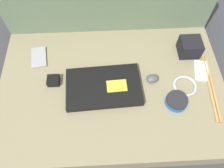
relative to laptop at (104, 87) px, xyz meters
name	(u,v)px	position (x,y,z in m)	size (l,w,h in m)	color
ground_plane	(112,97)	(0.04, 0.01, -0.13)	(8.00, 8.00, 0.00)	#38383D
couch_seat	(112,92)	(0.04, 0.01, -0.07)	(1.06, 0.70, 0.12)	#847A5B
laptop	(104,87)	(0.00, 0.00, 0.00)	(0.35, 0.23, 0.03)	black
computer_mouse	(153,78)	(0.23, 0.03, 0.00)	(0.07, 0.06, 0.03)	#4C4C51
speaker_puck	(177,101)	(0.32, -0.09, 0.00)	(0.10, 0.10, 0.03)	#1E569E
phone_silver	(201,71)	(0.47, 0.07, -0.01)	(0.08, 0.12, 0.01)	silver
phone_black	(39,57)	(-0.32, 0.19, -0.01)	(0.09, 0.13, 0.01)	#99999E
camera_pouch	(190,47)	(0.43, 0.19, 0.03)	(0.10, 0.10, 0.08)	black
charger_brick	(53,81)	(-0.23, 0.05, 0.00)	(0.06, 0.05, 0.03)	black
cable_coil	(185,86)	(0.38, -0.01, -0.01)	(0.11, 0.11, 0.01)	#B2B2B7
drumstick_pair	(211,86)	(0.50, -0.02, -0.01)	(0.05, 0.35, 0.01)	tan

